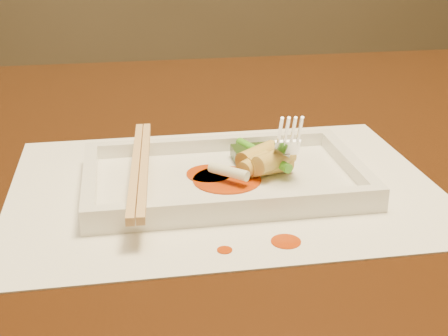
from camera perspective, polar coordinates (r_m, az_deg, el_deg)
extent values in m
cube|color=black|center=(0.69, -1.03, -0.04)|extent=(1.40, 0.90, 0.04)
cube|color=white|center=(0.59, 0.00, -1.67)|extent=(0.40, 0.30, 0.00)
cylinder|color=#B43505|center=(0.50, 5.68, -6.70)|extent=(0.02, 0.02, 0.00)
cylinder|color=#B43505|center=(0.48, 0.06, -7.51)|extent=(0.01, 0.01, 0.00)
cube|color=white|center=(0.59, 0.00, -1.25)|extent=(0.26, 0.16, 0.01)
cube|color=white|center=(0.65, -1.09, 2.22)|extent=(0.26, 0.01, 0.01)
cube|color=white|center=(0.52, 1.38, -3.41)|extent=(0.26, 0.01, 0.01)
cube|color=white|center=(0.58, -12.17, -1.07)|extent=(0.01, 0.14, 0.01)
cube|color=white|center=(0.62, 11.42, 0.49)|extent=(0.01, 0.14, 0.01)
cube|color=black|center=(0.63, 2.53, 1.38)|extent=(0.04, 0.03, 0.01)
cylinder|color=#EAEACC|center=(0.57, 0.43, -0.34)|extent=(0.04, 0.03, 0.01)
cylinder|color=#389518|center=(0.61, 3.58, 1.23)|extent=(0.04, 0.08, 0.01)
cube|color=tan|center=(0.57, -8.08, 0.16)|extent=(0.02, 0.22, 0.01)
cube|color=tan|center=(0.58, -7.29, 0.21)|extent=(0.02, 0.22, 0.01)
cylinder|color=#B43505|center=(0.58, 0.28, -1.08)|extent=(0.06, 0.06, 0.00)
cylinder|color=#B43505|center=(0.60, -1.34, -0.53)|extent=(0.04, 0.04, 0.00)
cylinder|color=#DDC767|center=(0.59, 2.81, 0.34)|extent=(0.04, 0.04, 0.02)
cylinder|color=#DDC767|center=(0.59, 4.22, 0.32)|extent=(0.05, 0.03, 0.02)
cylinder|color=#DDC767|center=(0.59, 4.59, 0.72)|extent=(0.05, 0.04, 0.02)
cylinder|color=#DDC767|center=(0.61, 3.10, 1.17)|extent=(0.05, 0.04, 0.02)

